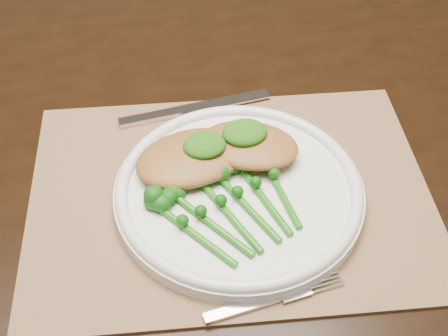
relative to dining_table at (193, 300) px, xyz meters
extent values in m
cube|color=black|center=(0.00, 0.00, 0.35)|extent=(1.63, 0.95, 0.04)
cube|color=brown|center=(0.04, -0.10, 0.37)|extent=(0.50, 0.39, 0.00)
cylinder|color=white|center=(0.05, -0.11, 0.39)|extent=(0.29, 0.29, 0.02)
torus|color=white|center=(0.05, -0.11, 0.40)|extent=(0.29, 0.29, 0.02)
cube|color=silver|center=(-0.04, 0.05, 0.38)|extent=(0.08, 0.02, 0.01)
cube|color=silver|center=(0.07, 0.06, 0.38)|extent=(0.13, 0.03, 0.00)
cube|color=silver|center=(0.03, -0.26, 0.38)|extent=(0.08, 0.02, 0.00)
ellipsoid|color=#95612B|center=(0.00, -0.06, 0.41)|extent=(0.15, 0.12, 0.03)
ellipsoid|color=#95612B|center=(0.07, -0.06, 0.41)|extent=(0.14, 0.12, 0.02)
ellipsoid|color=#17490A|center=(0.02, -0.06, 0.42)|extent=(0.05, 0.04, 0.02)
ellipsoid|color=#17490A|center=(0.07, -0.05, 0.43)|extent=(0.05, 0.05, 0.02)
camera|label=1|loc=(-0.06, -0.58, 0.93)|focal=50.00mm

